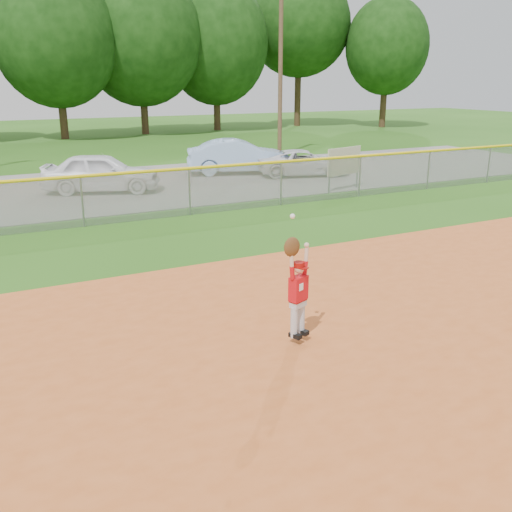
{
  "coord_description": "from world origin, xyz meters",
  "views": [
    {
      "loc": [
        -6.23,
        -6.9,
        4.18
      ],
      "look_at": [
        -1.74,
        1.93,
        1.1
      ],
      "focal_mm": 40.0,
      "sensor_mm": 36.0,
      "label": 1
    }
  ],
  "objects_px": {
    "car_white_a": "(101,172)",
    "ballplayer": "(297,287)",
    "car_blue": "(239,156)",
    "car_white_b": "(304,162)",
    "sponsor_sign": "(344,162)"
  },
  "relations": [
    {
      "from": "car_blue",
      "to": "car_white_b",
      "type": "bearing_deg",
      "value": -109.71
    },
    {
      "from": "car_blue",
      "to": "sponsor_sign",
      "type": "height_order",
      "value": "sponsor_sign"
    },
    {
      "from": "sponsor_sign",
      "to": "ballplayer",
      "type": "bearing_deg",
      "value": -128.45
    },
    {
      "from": "car_white_a",
      "to": "ballplayer",
      "type": "relative_size",
      "value": 2.1
    },
    {
      "from": "car_blue",
      "to": "car_white_b",
      "type": "relative_size",
      "value": 1.14
    },
    {
      "from": "car_white_b",
      "to": "ballplayer",
      "type": "bearing_deg",
      "value": 164.92
    },
    {
      "from": "car_white_b",
      "to": "sponsor_sign",
      "type": "distance_m",
      "value": 3.84
    },
    {
      "from": "car_white_b",
      "to": "sponsor_sign",
      "type": "xyz_separation_m",
      "value": [
        -0.49,
        -3.77,
        0.5
      ]
    },
    {
      "from": "car_white_a",
      "to": "ballplayer",
      "type": "xyz_separation_m",
      "value": [
        -0.11,
        -14.7,
        0.23
      ]
    },
    {
      "from": "car_white_a",
      "to": "ballplayer",
      "type": "distance_m",
      "value": 14.7
    },
    {
      "from": "car_blue",
      "to": "ballplayer",
      "type": "xyz_separation_m",
      "value": [
        -6.72,
        -16.4,
        0.2
      ]
    },
    {
      "from": "sponsor_sign",
      "to": "ballplayer",
      "type": "xyz_separation_m",
      "value": [
        -8.59,
        -10.82,
        -0.11
      ]
    },
    {
      "from": "sponsor_sign",
      "to": "ballplayer",
      "type": "relative_size",
      "value": 0.88
    },
    {
      "from": "car_blue",
      "to": "car_white_b",
      "type": "distance_m",
      "value": 2.98
    },
    {
      "from": "car_white_a",
      "to": "car_white_b",
      "type": "height_order",
      "value": "car_white_a"
    }
  ]
}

